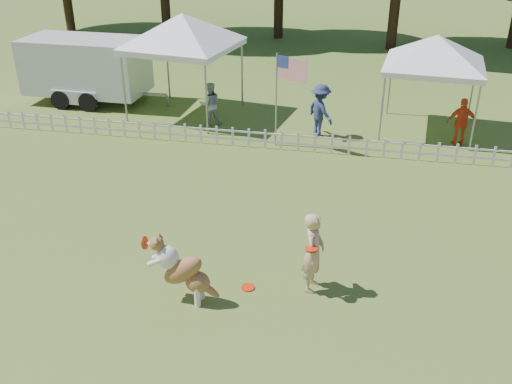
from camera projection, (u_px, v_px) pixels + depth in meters
The scene contains 12 objects.
ground at pixel (235, 289), 10.95m from camera, with size 120.00×120.00×0.00m, color #415E1D.
picket_fence at pixel (290, 141), 16.92m from camera, with size 22.00×0.08×0.60m, color white, non-canonical shape.
handler at pixel (314, 252), 10.63m from camera, with size 0.59×0.39×1.61m, color tan.
dog at pixel (184, 271), 10.36m from camera, with size 1.27×0.42×1.32m, color brown, non-canonical shape.
frisbee_on_turf at pixel (248, 287), 10.98m from camera, with size 0.26×0.26×0.02m, color red.
canopy_tent_left at pixel (185, 67), 19.21m from camera, with size 3.24×3.24×3.34m, color white, non-canonical shape.
canopy_tent_right at pixel (431, 86), 17.82m from camera, with size 2.91×2.91×3.00m, color white, non-canonical shape.
cargo_trailer at pixel (86, 70), 20.73m from camera, with size 5.36×2.36×2.36m, color silver, non-canonical shape.
flag_pole at pixel (276, 101), 16.80m from camera, with size 1.08×0.11×2.81m, color gray, non-canonical shape.
spectator_a at pixel (210, 104), 18.68m from camera, with size 0.70×0.54×1.43m, color #9E9DA2.
spectator_b at pixel (320, 111), 17.72m from camera, with size 1.08×0.62×1.67m, color navy.
spectator_c at pixel (462, 122), 17.10m from camera, with size 0.86×0.36×1.47m, color #EA451B.
Camera 1 is at (2.20, -8.63, 6.65)m, focal length 40.00 mm.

